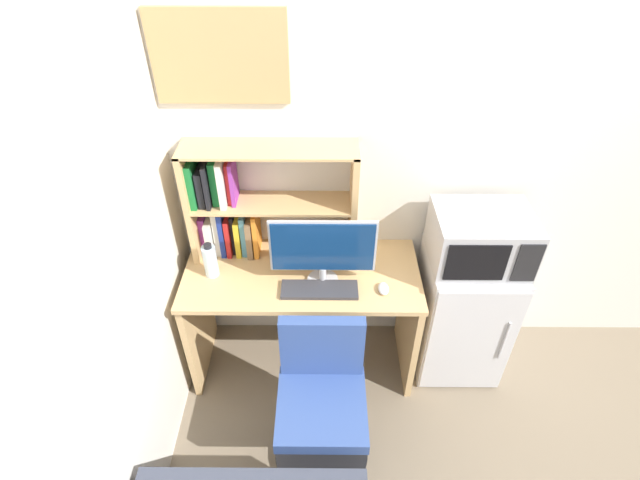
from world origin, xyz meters
name	(u,v)px	position (x,y,z in m)	size (l,w,h in m)	color
wall_back	(550,158)	(0.40, 0.02, 1.30)	(6.40, 0.04, 2.60)	silver
wall_left	(8,455)	(-1.62, -1.60, 1.30)	(0.04, 4.40, 2.60)	silver
desk	(303,302)	(-0.91, -0.29, 0.53)	(1.29, 0.58, 0.76)	tan
hutch_bookshelf	(245,205)	(-1.21, -0.10, 1.08)	(0.89, 0.23, 0.66)	tan
monitor	(323,249)	(-0.79, -0.36, 0.98)	(0.54, 0.16, 0.39)	#B7B7BC
keyboard	(320,290)	(-0.81, -0.44, 0.77)	(0.40, 0.13, 0.02)	#333338
computer_mouse	(383,289)	(-0.47, -0.43, 0.78)	(0.06, 0.09, 0.03)	silver
water_bottle	(210,261)	(-1.39, -0.31, 0.86)	(0.07, 0.07, 0.21)	silver
mini_fridge	(461,312)	(0.03, -0.26, 0.41)	(0.49, 0.50, 0.83)	silver
microwave	(481,238)	(0.03, -0.25, 0.98)	(0.50, 0.40, 0.29)	#ADADB2
desk_chair	(322,406)	(-0.79, -0.86, 0.37)	(0.50, 0.50, 0.85)	black
wall_corkboard	(219,57)	(-1.27, -0.01, 1.82)	(0.63, 0.02, 0.43)	tan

